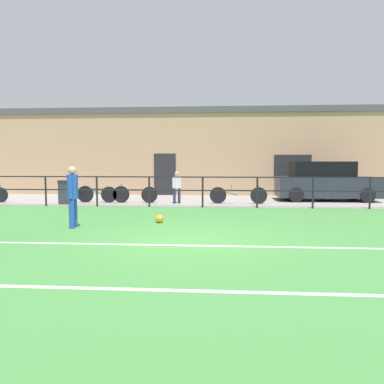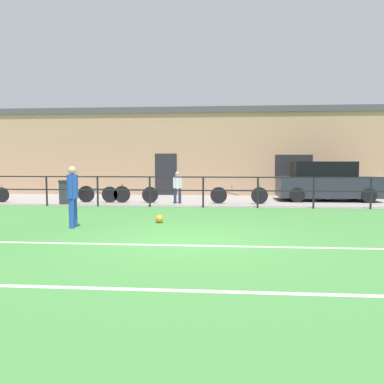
% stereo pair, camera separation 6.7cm
% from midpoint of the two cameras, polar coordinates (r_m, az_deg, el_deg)
% --- Properties ---
extents(ground, '(60.00, 44.00, 0.04)m').
position_cam_midpoint_polar(ground, '(8.31, -0.69, -7.36)').
color(ground, '#42843D').
extents(field_line_touchline, '(36.00, 0.11, 0.00)m').
position_cam_midpoint_polar(field_line_touchline, '(7.82, -1.01, -7.95)').
color(field_line_touchline, white).
rests_on(field_line_touchline, ground).
extents(field_line_hash, '(36.00, 0.11, 0.00)m').
position_cam_midpoint_polar(field_line_hash, '(5.22, -3.91, -14.37)').
color(field_line_hash, white).
rests_on(field_line_hash, ground).
extents(pavement_strip, '(48.00, 5.00, 0.02)m').
position_cam_midpoint_polar(pavement_strip, '(16.70, 1.89, -1.26)').
color(pavement_strip, gray).
rests_on(pavement_strip, ground).
extents(perimeter_fence, '(36.07, 0.07, 1.15)m').
position_cam_midpoint_polar(perimeter_fence, '(14.15, 1.46, 0.70)').
color(perimeter_fence, black).
rests_on(perimeter_fence, ground).
extents(clubhouse_facade, '(28.00, 2.56, 4.41)m').
position_cam_midpoint_polar(clubhouse_facade, '(20.32, 2.37, 5.99)').
color(clubhouse_facade, tan).
rests_on(clubhouse_facade, ground).
extents(player_striker, '(0.28, 0.43, 1.58)m').
position_cam_midpoint_polar(player_striker, '(10.25, -17.51, -0.14)').
color(player_striker, blue).
rests_on(player_striker, ground).
extents(soccer_ball_match, '(0.22, 0.22, 0.22)m').
position_cam_midpoint_polar(soccer_ball_match, '(10.68, -5.04, -4.00)').
color(soccer_ball_match, orange).
rests_on(soccer_ball_match, ground).
extents(spectator_child, '(0.35, 0.23, 1.28)m').
position_cam_midpoint_polar(spectator_child, '(15.33, -2.41, 0.99)').
color(spectator_child, '#232D4C').
rests_on(spectator_child, pavement_strip).
extents(parked_car_red, '(4.21, 1.81, 1.68)m').
position_cam_midpoint_polar(parked_car_red, '(17.46, 19.09, 1.38)').
color(parked_car_red, '#282D38').
rests_on(parked_car_red, pavement_strip).
extents(bicycle_parked_0, '(2.18, 0.04, 0.78)m').
position_cam_midpoint_polar(bicycle_parked_0, '(16.11, -13.21, -0.28)').
color(bicycle_parked_0, black).
rests_on(bicycle_parked_0, pavement_strip).
extents(bicycle_parked_1, '(2.33, 0.04, 0.75)m').
position_cam_midpoint_polar(bicycle_parked_1, '(15.81, -9.48, -0.35)').
color(bicycle_parked_1, black).
rests_on(bicycle_parked_1, pavement_strip).
extents(bicycle_parked_3, '(2.28, 0.04, 0.76)m').
position_cam_midpoint_polar(bicycle_parked_3, '(15.37, 6.76, -0.46)').
color(bicycle_parked_3, black).
rests_on(bicycle_parked_3, pavement_strip).
extents(trash_bin_0, '(0.54, 0.46, 0.94)m').
position_cam_midpoint_polar(trash_bin_0, '(16.03, -18.29, 0.02)').
color(trash_bin_0, '#33383D').
rests_on(trash_bin_0, pavement_strip).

